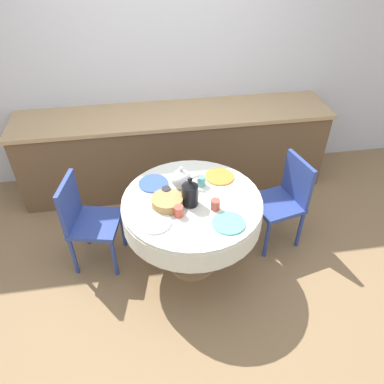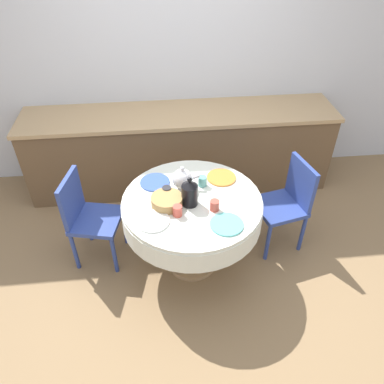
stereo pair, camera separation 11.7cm
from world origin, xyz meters
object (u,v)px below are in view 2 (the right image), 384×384
at_px(coffee_carafe, 190,193).
at_px(teapot, 183,179).
at_px(chair_left, 287,200).
at_px(chair_right, 87,215).

height_order(coffee_carafe, teapot, coffee_carafe).
xyz_separation_m(chair_left, chair_right, (-1.75, -0.01, 0.00)).
distance_m(chair_left, teapot, 1.00).
distance_m(chair_left, chair_right, 1.75).
bearing_deg(teapot, coffee_carafe, -79.42).
bearing_deg(chair_left, teapot, 79.67).
distance_m(coffee_carafe, teapot, 0.21).
xyz_separation_m(chair_left, coffee_carafe, (-0.90, -0.25, 0.36)).
bearing_deg(chair_right, coffee_carafe, 87.00).
relative_size(chair_left, teapot, 3.81).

